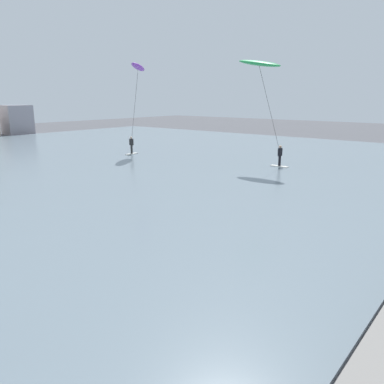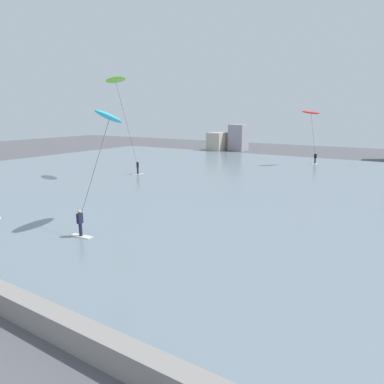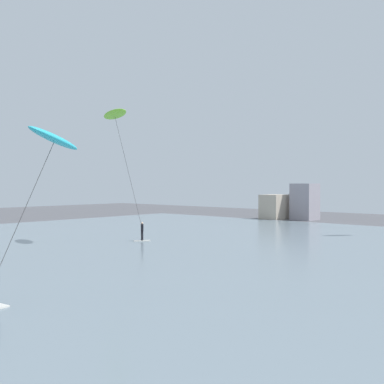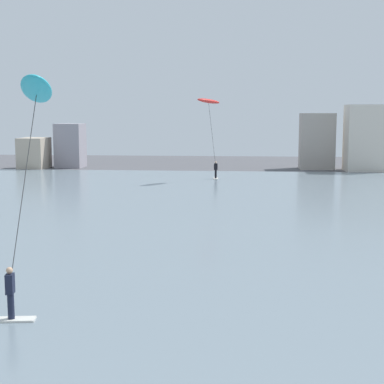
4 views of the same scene
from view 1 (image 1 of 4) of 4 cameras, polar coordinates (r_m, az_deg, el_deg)
name	(u,v)px [view 1 (image 1 of 4)]	position (r m, az deg, el deg)	size (l,w,h in m)	color
seawall_barrier	(381,364)	(8.76, 26.16, -21.85)	(60.00, 0.70, 0.92)	gray
kitesurfer_purple	(137,74)	(37.90, -8.06, 16.88)	(3.88, 2.86, 8.46)	silver
kitesurfer_green	(261,70)	(30.66, 10.11, 17.30)	(1.64, 4.44, 8.16)	silver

